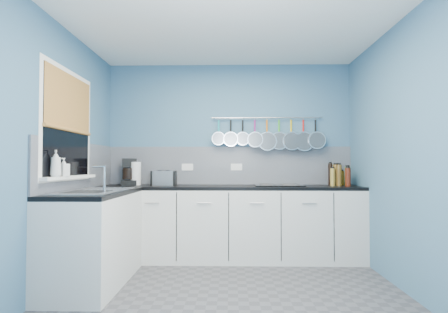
{
  "coord_description": "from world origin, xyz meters",
  "views": [
    {
      "loc": [
        0.03,
        -2.93,
        1.15
      ],
      "look_at": [
        -0.05,
        0.75,
        1.25
      ],
      "focal_mm": 26.73,
      "sensor_mm": 36.0,
      "label": 1
    }
  ],
  "objects_px": {
    "paper_towel": "(136,174)",
    "toaster": "(164,178)",
    "soap_bottle_a": "(56,163)",
    "coffee_maker": "(129,172)",
    "soap_bottle_b": "(64,167)",
    "canister": "(169,180)",
    "hob": "(278,185)"
  },
  "relations": [
    {
      "from": "paper_towel",
      "to": "toaster",
      "type": "relative_size",
      "value": 1.04
    },
    {
      "from": "soap_bottle_b",
      "to": "soap_bottle_a",
      "type": "bearing_deg",
      "value": -90.0
    },
    {
      "from": "paper_towel",
      "to": "canister",
      "type": "xyz_separation_m",
      "value": [
        0.44,
        -0.06,
        -0.08
      ]
    },
    {
      "from": "soap_bottle_b",
      "to": "toaster",
      "type": "xyz_separation_m",
      "value": [
        0.71,
        1.14,
        -0.14
      ]
    },
    {
      "from": "soap_bottle_b",
      "to": "hob",
      "type": "height_order",
      "value": "soap_bottle_b"
    },
    {
      "from": "soap_bottle_b",
      "to": "hob",
      "type": "xyz_separation_m",
      "value": [
        2.14,
        1.12,
        -0.23
      ]
    },
    {
      "from": "soap_bottle_a",
      "to": "toaster",
      "type": "xyz_separation_m",
      "value": [
        0.71,
        1.28,
        -0.18
      ]
    },
    {
      "from": "soap_bottle_a",
      "to": "paper_towel",
      "type": "distance_m",
      "value": 1.36
    },
    {
      "from": "soap_bottle_b",
      "to": "canister",
      "type": "relative_size",
      "value": 1.32
    },
    {
      "from": "soap_bottle_a",
      "to": "canister",
      "type": "relative_size",
      "value": 1.84
    },
    {
      "from": "soap_bottle_a",
      "to": "hob",
      "type": "relative_size",
      "value": 0.41
    },
    {
      "from": "canister",
      "to": "hob",
      "type": "bearing_deg",
      "value": 0.72
    },
    {
      "from": "coffee_maker",
      "to": "soap_bottle_a",
      "type": "bearing_deg",
      "value": -116.48
    },
    {
      "from": "hob",
      "to": "toaster",
      "type": "bearing_deg",
      "value": 179.44
    },
    {
      "from": "paper_towel",
      "to": "toaster",
      "type": "bearing_deg",
      "value": -4.52
    },
    {
      "from": "coffee_maker",
      "to": "canister",
      "type": "height_order",
      "value": "coffee_maker"
    },
    {
      "from": "soap_bottle_b",
      "to": "paper_towel",
      "type": "height_order",
      "value": "soap_bottle_b"
    },
    {
      "from": "hob",
      "to": "coffee_maker",
      "type": "bearing_deg",
      "value": 178.46
    },
    {
      "from": "soap_bottle_a",
      "to": "toaster",
      "type": "distance_m",
      "value": 1.47
    },
    {
      "from": "coffee_maker",
      "to": "toaster",
      "type": "distance_m",
      "value": 0.46
    },
    {
      "from": "soap_bottle_a",
      "to": "coffee_maker",
      "type": "distance_m",
      "value": 1.34
    },
    {
      "from": "paper_towel",
      "to": "canister",
      "type": "relative_size",
      "value": 2.27
    },
    {
      "from": "soap_bottle_b",
      "to": "coffee_maker",
      "type": "xyz_separation_m",
      "value": [
        0.25,
        1.17,
        -0.07
      ]
    },
    {
      "from": "toaster",
      "to": "hob",
      "type": "bearing_deg",
      "value": 6.07
    },
    {
      "from": "soap_bottle_a",
      "to": "canister",
      "type": "distance_m",
      "value": 1.48
    },
    {
      "from": "soap_bottle_b",
      "to": "canister",
      "type": "bearing_deg",
      "value": 54.93
    },
    {
      "from": "soap_bottle_b",
      "to": "hob",
      "type": "relative_size",
      "value": 0.29
    },
    {
      "from": "soap_bottle_b",
      "to": "toaster",
      "type": "height_order",
      "value": "soap_bottle_b"
    },
    {
      "from": "toaster",
      "to": "canister",
      "type": "xyz_separation_m",
      "value": [
        0.07,
        -0.03,
        -0.03
      ]
    },
    {
      "from": "soap_bottle_b",
      "to": "toaster",
      "type": "distance_m",
      "value": 1.35
    },
    {
      "from": "soap_bottle_a",
      "to": "soap_bottle_b",
      "type": "xyz_separation_m",
      "value": [
        0.0,
        0.14,
        -0.03
      ]
    },
    {
      "from": "canister",
      "to": "paper_towel",
      "type": "bearing_deg",
      "value": 172.13
    }
  ]
}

